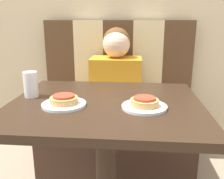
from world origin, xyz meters
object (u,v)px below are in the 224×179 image
object	(u,v)px
person	(116,76)
plate_right	(144,107)
pizza_left	(64,99)
pizza_right	(144,102)
drinking_cup	(31,84)
plate_left	(64,104)

from	to	relation	value
person	plate_right	bearing A→B (deg)	-76.72
pizza_left	person	bearing A→B (deg)	76.72
pizza_right	plate_right	bearing A→B (deg)	0.00
pizza_right	drinking_cup	xyz separation A→B (m)	(-0.54, 0.12, 0.03)
plate_left	pizza_right	xyz separation A→B (m)	(0.35, 0.00, 0.02)
pizza_left	drinking_cup	bearing A→B (deg)	149.02
person	pizza_left	bearing A→B (deg)	-103.28
pizza_left	pizza_right	xyz separation A→B (m)	(0.35, 0.00, 0.00)
plate_left	pizza_right	world-z (taller)	pizza_right
person	plate_left	distance (m)	0.75
person	pizza_right	bearing A→B (deg)	-76.72
plate_right	pizza_left	xyz separation A→B (m)	(-0.35, 0.00, 0.02)
pizza_right	drinking_cup	distance (m)	0.55
pizza_right	plate_left	bearing A→B (deg)	180.00
plate_right	drinking_cup	bearing A→B (deg)	167.89
pizza_left	drinking_cup	xyz separation A→B (m)	(-0.19, 0.12, 0.03)
person	plate_left	size ratio (longest dim) A/B	3.34
person	drinking_cup	size ratio (longest dim) A/B	5.19
plate_right	pizza_left	world-z (taller)	pizza_left
plate_right	pizza_right	world-z (taller)	pizza_right
pizza_left	pizza_right	distance (m)	0.35
plate_right	pizza_right	size ratio (longest dim) A/B	1.61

